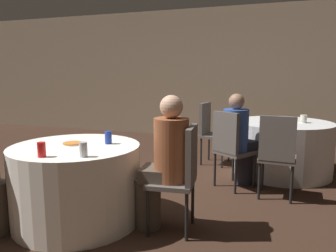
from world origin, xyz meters
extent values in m
plane|color=#382319|center=(0.00, 0.00, 0.00)|extent=(16.00, 16.00, 0.00)
cube|color=gray|center=(0.00, 4.58, 1.40)|extent=(16.00, 0.06, 2.80)
cylinder|color=white|center=(-0.01, -0.01, 0.37)|extent=(1.21, 1.21, 0.74)
cylinder|color=white|center=(1.84, 2.26, 0.37)|extent=(1.35, 1.35, 0.74)
cube|color=#59514C|center=(0.91, 0.09, 0.45)|extent=(0.44, 0.44, 0.04)
cube|color=#59514C|center=(1.09, 0.11, 0.71)|extent=(0.09, 0.38, 0.49)
cylinder|color=black|center=(0.76, -0.10, 0.21)|extent=(0.03, 0.03, 0.43)
cylinder|color=black|center=(0.72, 0.24, 0.21)|extent=(0.03, 0.03, 0.43)
cylinder|color=black|center=(1.10, -0.06, 0.21)|extent=(0.03, 0.03, 0.43)
cylinder|color=black|center=(1.06, 0.28, 0.21)|extent=(0.03, 0.03, 0.43)
cube|color=#59514C|center=(1.79, 1.27, 0.45)|extent=(0.42, 0.42, 0.04)
cube|color=#59514C|center=(1.78, 1.09, 0.71)|extent=(0.38, 0.07, 0.49)
cylinder|color=black|center=(1.63, 1.45, 0.21)|extent=(0.03, 0.03, 0.43)
cylinder|color=black|center=(1.97, 1.43, 0.21)|extent=(0.03, 0.03, 0.43)
cylinder|color=black|center=(1.61, 1.11, 0.21)|extent=(0.03, 0.03, 0.43)
cylinder|color=black|center=(1.95, 1.09, 0.21)|extent=(0.03, 0.03, 0.43)
cube|color=#59514C|center=(0.85, 2.41, 0.45)|extent=(0.45, 0.45, 0.04)
cube|color=#59514C|center=(0.67, 2.43, 0.71)|extent=(0.10, 0.38, 0.49)
cylinder|color=black|center=(1.04, 2.55, 0.21)|extent=(0.03, 0.03, 0.43)
cylinder|color=black|center=(0.99, 2.21, 0.21)|extent=(0.03, 0.03, 0.43)
cylinder|color=black|center=(0.71, 2.60, 0.21)|extent=(0.03, 0.03, 0.43)
cylinder|color=black|center=(0.66, 2.26, 0.21)|extent=(0.03, 0.03, 0.43)
cube|color=#59514C|center=(1.29, 1.43, 0.45)|extent=(0.55, 0.55, 0.04)
cube|color=#59514C|center=(1.19, 1.28, 0.71)|extent=(0.34, 0.25, 0.49)
cylinder|color=black|center=(1.24, 1.67, 0.21)|extent=(0.03, 0.03, 0.43)
cylinder|color=black|center=(1.52, 1.48, 0.21)|extent=(0.03, 0.03, 0.43)
cylinder|color=black|center=(1.05, 1.38, 0.21)|extent=(0.03, 0.03, 0.43)
cylinder|color=black|center=(1.33, 1.20, 0.21)|extent=(0.03, 0.03, 0.43)
cylinder|color=black|center=(2.42, 2.88, 0.21)|extent=(0.03, 0.03, 0.43)
cylinder|color=#4C4238|center=(0.69, 0.06, 0.23)|extent=(0.24, 0.24, 0.47)
cube|color=#4C4238|center=(0.80, 0.08, 0.52)|extent=(0.35, 0.33, 0.12)
cylinder|color=brown|center=(0.91, 0.09, 0.75)|extent=(0.31, 0.31, 0.56)
sphere|color=tan|center=(0.91, 0.09, 1.13)|extent=(0.20, 0.20, 0.20)
cylinder|color=black|center=(1.41, 1.62, 0.23)|extent=(0.24, 0.24, 0.47)
cube|color=black|center=(1.35, 1.52, 0.52)|extent=(0.42, 0.43, 0.12)
cylinder|color=#33519E|center=(1.29, 1.43, 0.72)|extent=(0.31, 0.31, 0.51)
sphere|color=#997056|center=(1.29, 1.43, 1.08)|extent=(0.19, 0.19, 0.19)
cylinder|color=white|center=(-0.06, 0.02, 0.74)|extent=(0.21, 0.21, 0.01)
cylinder|color=orange|center=(-0.06, 0.02, 0.75)|extent=(0.19, 0.19, 0.01)
cylinder|color=silver|center=(0.31, -0.35, 0.80)|extent=(0.07, 0.07, 0.12)
cylinder|color=#1E38A5|center=(0.25, 0.16, 0.80)|extent=(0.07, 0.07, 0.12)
cylinder|color=red|center=(-0.01, -0.47, 0.80)|extent=(0.07, 0.07, 0.12)
cylinder|color=silver|center=(2.09, 2.25, 0.79)|extent=(0.09, 0.09, 0.11)
camera|label=1|loc=(1.81, -2.56, 1.41)|focal=35.00mm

